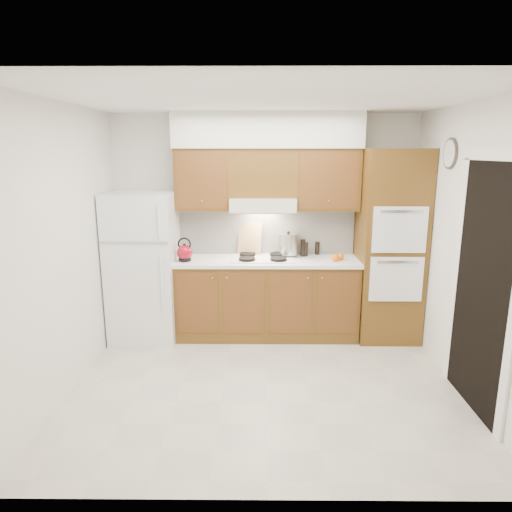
# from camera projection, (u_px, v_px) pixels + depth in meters

# --- Properties ---
(floor) EXTENTS (3.60, 3.60, 0.00)m
(floor) POSITION_uv_depth(u_px,v_px,m) (266.00, 383.00, 4.37)
(floor) COLOR #B9B0A2
(floor) RESTS_ON ground
(ceiling) EXTENTS (3.60, 3.60, 0.00)m
(ceiling) POSITION_uv_depth(u_px,v_px,m) (267.00, 98.00, 3.79)
(ceiling) COLOR white
(ceiling) RESTS_ON wall_back
(wall_back) EXTENTS (3.60, 0.02, 2.60)m
(wall_back) POSITION_uv_depth(u_px,v_px,m) (265.00, 224.00, 5.54)
(wall_back) COLOR white
(wall_back) RESTS_ON floor
(wall_left) EXTENTS (0.02, 3.00, 2.60)m
(wall_left) POSITION_uv_depth(u_px,v_px,m) (66.00, 251.00, 4.09)
(wall_left) COLOR white
(wall_left) RESTS_ON floor
(wall_right) EXTENTS (0.02, 3.00, 2.60)m
(wall_right) POSITION_uv_depth(u_px,v_px,m) (468.00, 251.00, 4.07)
(wall_right) COLOR white
(wall_right) RESTS_ON floor
(fridge) EXTENTS (0.75, 0.72, 1.72)m
(fridge) POSITION_uv_depth(u_px,v_px,m) (144.00, 267.00, 5.30)
(fridge) COLOR white
(fridge) RESTS_ON floor
(base_cabinets) EXTENTS (2.11, 0.60, 0.90)m
(base_cabinets) POSITION_uv_depth(u_px,v_px,m) (267.00, 299.00, 5.44)
(base_cabinets) COLOR brown
(base_cabinets) RESTS_ON floor
(countertop) EXTENTS (2.13, 0.62, 0.04)m
(countertop) POSITION_uv_depth(u_px,v_px,m) (267.00, 261.00, 5.32)
(countertop) COLOR white
(countertop) RESTS_ON base_cabinets
(backsplash) EXTENTS (2.11, 0.03, 0.56)m
(backsplash) POSITION_uv_depth(u_px,v_px,m) (267.00, 231.00, 5.54)
(backsplash) COLOR white
(backsplash) RESTS_ON countertop
(oven_cabinet) EXTENTS (0.70, 0.65, 2.20)m
(oven_cabinet) POSITION_uv_depth(u_px,v_px,m) (390.00, 246.00, 5.26)
(oven_cabinet) COLOR brown
(oven_cabinet) RESTS_ON floor
(upper_cab_left) EXTENTS (0.63, 0.33, 0.70)m
(upper_cab_left) POSITION_uv_depth(u_px,v_px,m) (203.00, 180.00, 5.26)
(upper_cab_left) COLOR brown
(upper_cab_left) RESTS_ON wall_back
(upper_cab_right) EXTENTS (0.73, 0.33, 0.70)m
(upper_cab_right) POSITION_uv_depth(u_px,v_px,m) (327.00, 180.00, 5.25)
(upper_cab_right) COLOR brown
(upper_cab_right) RESTS_ON wall_back
(range_hood) EXTENTS (0.75, 0.45, 0.15)m
(range_hood) POSITION_uv_depth(u_px,v_px,m) (263.00, 204.00, 5.26)
(range_hood) COLOR silver
(range_hood) RESTS_ON wall_back
(upper_cab_over_hood) EXTENTS (0.75, 0.33, 0.55)m
(upper_cab_over_hood) POSITION_uv_depth(u_px,v_px,m) (263.00, 173.00, 5.24)
(upper_cab_over_hood) COLOR brown
(upper_cab_over_hood) RESTS_ON range_hood
(soffit) EXTENTS (2.13, 0.36, 0.40)m
(soffit) POSITION_uv_depth(u_px,v_px,m) (267.00, 130.00, 5.12)
(soffit) COLOR silver
(soffit) RESTS_ON wall_back
(cooktop) EXTENTS (0.74, 0.50, 0.01)m
(cooktop) POSITION_uv_depth(u_px,v_px,m) (263.00, 258.00, 5.34)
(cooktop) COLOR white
(cooktop) RESTS_ON countertop
(doorway) EXTENTS (0.02, 0.90, 2.10)m
(doorway) POSITION_uv_depth(u_px,v_px,m) (482.00, 290.00, 3.78)
(doorway) COLOR black
(doorway) RESTS_ON floor
(wall_clock) EXTENTS (0.02, 0.30, 0.30)m
(wall_clock) POSITION_uv_depth(u_px,v_px,m) (450.00, 153.00, 4.41)
(wall_clock) COLOR #3F3833
(wall_clock) RESTS_ON wall_right
(kettle) EXTENTS (0.23, 0.23, 0.18)m
(kettle) POSITION_uv_depth(u_px,v_px,m) (185.00, 253.00, 5.21)
(kettle) COLOR maroon
(kettle) RESTS_ON countertop
(cutting_board) EXTENTS (0.30, 0.16, 0.38)m
(cutting_board) POSITION_uv_depth(u_px,v_px,m) (250.00, 238.00, 5.51)
(cutting_board) COLOR tan
(cutting_board) RESTS_ON countertop
(stock_pot) EXTENTS (0.30, 0.30, 0.24)m
(stock_pot) POSITION_uv_depth(u_px,v_px,m) (288.00, 244.00, 5.43)
(stock_pot) COLOR silver
(stock_pot) RESTS_ON cooktop
(condiment_a) EXTENTS (0.08, 0.08, 0.21)m
(condiment_a) POSITION_uv_depth(u_px,v_px,m) (303.00, 248.00, 5.45)
(condiment_a) COLOR black
(condiment_a) RESTS_ON countertop
(condiment_b) EXTENTS (0.06, 0.06, 0.17)m
(condiment_b) POSITION_uv_depth(u_px,v_px,m) (306.00, 249.00, 5.46)
(condiment_b) COLOR black
(condiment_b) RESTS_ON countertop
(condiment_c) EXTENTS (0.07, 0.07, 0.16)m
(condiment_c) POSITION_uv_depth(u_px,v_px,m) (317.00, 248.00, 5.55)
(condiment_c) COLOR black
(condiment_c) RESTS_ON countertop
(orange_near) EXTENTS (0.10, 0.10, 0.08)m
(orange_near) POSITION_uv_depth(u_px,v_px,m) (335.00, 258.00, 5.21)
(orange_near) COLOR #E8600C
(orange_near) RESTS_ON countertop
(orange_far) EXTENTS (0.10, 0.10, 0.08)m
(orange_far) POSITION_uv_depth(u_px,v_px,m) (341.00, 257.00, 5.27)
(orange_far) COLOR orange
(orange_far) RESTS_ON countertop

